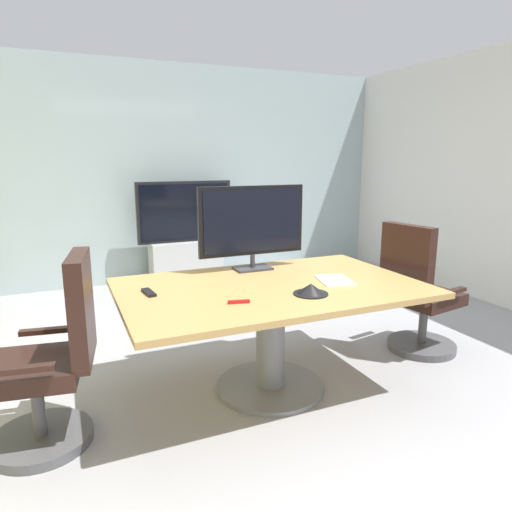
{
  "coord_description": "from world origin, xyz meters",
  "views": [
    {
      "loc": [
        -1.32,
        -2.59,
        1.6
      ],
      "look_at": [
        -0.05,
        0.32,
        0.91
      ],
      "focal_mm": 31.92,
      "sensor_mm": 36.0,
      "label": 1
    }
  ],
  "objects_px": {
    "conference_table": "(271,310)",
    "tv_monitor": "(252,223)",
    "conference_phone": "(311,290)",
    "wall_display_unit": "(186,250)",
    "remote_control": "(149,292)",
    "office_chair_right": "(418,300)",
    "office_chair_left": "(53,368)"
  },
  "relations": [
    {
      "from": "conference_table",
      "to": "remote_control",
      "type": "height_order",
      "value": "remote_control"
    },
    {
      "from": "wall_display_unit",
      "to": "office_chair_right",
      "type": "bearing_deg",
      "value": -67.45
    },
    {
      "from": "conference_table",
      "to": "office_chair_left",
      "type": "distance_m",
      "value": 1.38
    },
    {
      "from": "wall_display_unit",
      "to": "remote_control",
      "type": "bearing_deg",
      "value": -109.22
    },
    {
      "from": "office_chair_left",
      "to": "remote_control",
      "type": "height_order",
      "value": "office_chair_left"
    },
    {
      "from": "conference_table",
      "to": "conference_phone",
      "type": "height_order",
      "value": "conference_phone"
    },
    {
      "from": "office_chair_left",
      "to": "tv_monitor",
      "type": "distance_m",
      "value": 1.67
    },
    {
      "from": "tv_monitor",
      "to": "wall_display_unit",
      "type": "distance_m",
      "value": 2.56
    },
    {
      "from": "office_chair_right",
      "to": "office_chair_left",
      "type": "bearing_deg",
      "value": 83.36
    },
    {
      "from": "conference_phone",
      "to": "remote_control",
      "type": "relative_size",
      "value": 1.29
    },
    {
      "from": "wall_display_unit",
      "to": "remote_control",
      "type": "xyz_separation_m",
      "value": [
        -0.98,
        -2.81,
        0.32
      ]
    },
    {
      "from": "tv_monitor",
      "to": "office_chair_right",
      "type": "bearing_deg",
      "value": -16.38
    },
    {
      "from": "office_chair_left",
      "to": "wall_display_unit",
      "type": "relative_size",
      "value": 0.83
    },
    {
      "from": "office_chair_left",
      "to": "remote_control",
      "type": "xyz_separation_m",
      "value": [
        0.58,
        0.2,
        0.31
      ]
    },
    {
      "from": "conference_phone",
      "to": "remote_control",
      "type": "bearing_deg",
      "value": 155.85
    },
    {
      "from": "wall_display_unit",
      "to": "office_chair_left",
      "type": "bearing_deg",
      "value": -117.42
    },
    {
      "from": "conference_phone",
      "to": "office_chair_right",
      "type": "bearing_deg",
      "value": 16.62
    },
    {
      "from": "office_chair_right",
      "to": "conference_phone",
      "type": "height_order",
      "value": "office_chair_right"
    },
    {
      "from": "conference_table",
      "to": "office_chair_left",
      "type": "bearing_deg",
      "value": -176.97
    },
    {
      "from": "conference_table",
      "to": "conference_phone",
      "type": "xyz_separation_m",
      "value": [
        0.14,
        -0.29,
        0.21
      ]
    },
    {
      "from": "conference_table",
      "to": "tv_monitor",
      "type": "bearing_deg",
      "value": 82.6
    },
    {
      "from": "office_chair_right",
      "to": "wall_display_unit",
      "type": "relative_size",
      "value": 0.83
    },
    {
      "from": "tv_monitor",
      "to": "remote_control",
      "type": "distance_m",
      "value": 0.98
    },
    {
      "from": "office_chair_right",
      "to": "tv_monitor",
      "type": "bearing_deg",
      "value": 63.89
    },
    {
      "from": "wall_display_unit",
      "to": "conference_table",
      "type": "bearing_deg",
      "value": -93.64
    },
    {
      "from": "office_chair_left",
      "to": "tv_monitor",
      "type": "xyz_separation_m",
      "value": [
        1.43,
        0.53,
        0.66
      ]
    },
    {
      "from": "wall_display_unit",
      "to": "conference_phone",
      "type": "relative_size",
      "value": 5.95
    },
    {
      "from": "wall_display_unit",
      "to": "tv_monitor",
      "type": "bearing_deg",
      "value": -92.93
    },
    {
      "from": "conference_table",
      "to": "conference_phone",
      "type": "relative_size",
      "value": 9.09
    },
    {
      "from": "office_chair_right",
      "to": "remote_control",
      "type": "relative_size",
      "value": 6.41
    },
    {
      "from": "office_chair_left",
      "to": "conference_phone",
      "type": "xyz_separation_m",
      "value": [
        1.51,
        -0.22,
        0.33
      ]
    },
    {
      "from": "remote_control",
      "to": "wall_display_unit",
      "type": "bearing_deg",
      "value": 63.88
    }
  ]
}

